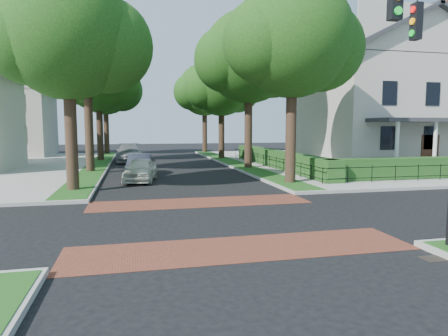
% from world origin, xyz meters
% --- Properties ---
extents(ground, '(120.00, 120.00, 0.00)m').
position_xyz_m(ground, '(0.00, 0.00, 0.00)').
color(ground, black).
rests_on(ground, ground).
extents(sidewalk_ne, '(30.00, 30.00, 0.15)m').
position_xyz_m(sidewalk_ne, '(19.50, 19.00, 0.07)').
color(sidewalk_ne, gray).
rests_on(sidewalk_ne, ground).
extents(crosswalk_far, '(9.00, 2.20, 0.01)m').
position_xyz_m(crosswalk_far, '(0.00, 3.20, 0.01)').
color(crosswalk_far, brown).
rests_on(crosswalk_far, ground).
extents(crosswalk_near, '(9.00, 2.20, 0.01)m').
position_xyz_m(crosswalk_near, '(0.00, -3.20, 0.01)').
color(crosswalk_near, brown).
rests_on(crosswalk_near, ground).
extents(storm_drain, '(0.65, 0.45, 0.01)m').
position_xyz_m(storm_drain, '(4.30, -5.00, 0.01)').
color(storm_drain, black).
rests_on(storm_drain, ground).
extents(grass_strip_ne, '(1.60, 29.80, 0.02)m').
position_xyz_m(grass_strip_ne, '(5.40, 19.10, 0.16)').
color(grass_strip_ne, '#1D4B15').
rests_on(grass_strip_ne, sidewalk_ne).
extents(grass_strip_nw, '(1.60, 29.80, 0.02)m').
position_xyz_m(grass_strip_nw, '(-5.40, 19.10, 0.16)').
color(grass_strip_nw, '#1D4B15').
rests_on(grass_strip_nw, sidewalk_nw).
extents(tree_right_near, '(7.75, 6.67, 10.66)m').
position_xyz_m(tree_right_near, '(5.60, 7.24, 7.63)').
color(tree_right_near, black).
rests_on(tree_right_near, sidewalk_ne).
extents(tree_right_mid, '(8.25, 7.09, 11.22)m').
position_xyz_m(tree_right_mid, '(5.61, 15.25, 7.99)').
color(tree_right_mid, black).
rests_on(tree_right_mid, sidewalk_ne).
extents(tree_right_far, '(7.25, 6.23, 9.74)m').
position_xyz_m(tree_right_far, '(5.60, 24.22, 6.91)').
color(tree_right_far, black).
rests_on(tree_right_far, sidewalk_ne).
extents(tree_right_back, '(7.50, 6.45, 10.20)m').
position_xyz_m(tree_right_back, '(5.60, 33.23, 7.27)').
color(tree_right_back, black).
rests_on(tree_right_back, sidewalk_ne).
extents(tree_left_near, '(7.50, 6.45, 10.20)m').
position_xyz_m(tree_left_near, '(-5.40, 7.23, 7.27)').
color(tree_left_near, black).
rests_on(tree_left_near, sidewalk_nw).
extents(tree_left_mid, '(8.00, 6.88, 11.48)m').
position_xyz_m(tree_left_mid, '(-5.39, 15.24, 8.34)').
color(tree_left_mid, black).
rests_on(tree_left_mid, sidewalk_nw).
extents(tree_left_far, '(7.00, 6.02, 9.86)m').
position_xyz_m(tree_left_far, '(-5.40, 24.22, 7.12)').
color(tree_left_far, black).
rests_on(tree_left_far, sidewalk_nw).
extents(tree_left_back, '(7.75, 6.66, 10.44)m').
position_xyz_m(tree_left_back, '(-5.40, 33.24, 7.41)').
color(tree_left_back, black).
rests_on(tree_left_back, sidewalk_nw).
extents(hedge_main_road, '(1.00, 18.00, 1.20)m').
position_xyz_m(hedge_main_road, '(7.70, 15.00, 0.75)').
color(hedge_main_road, '#1C3E15').
rests_on(hedge_main_road, sidewalk_ne).
extents(fence_main_road, '(0.06, 18.00, 0.90)m').
position_xyz_m(fence_main_road, '(6.90, 15.00, 0.60)').
color(fence_main_road, black).
rests_on(fence_main_road, sidewalk_ne).
extents(house_victorian, '(13.00, 13.05, 12.48)m').
position_xyz_m(house_victorian, '(17.51, 15.92, 6.02)').
color(house_victorian, '#B7B2A5').
rests_on(house_victorian, sidewalk_ne).
extents(house_left_far, '(10.00, 9.00, 10.14)m').
position_xyz_m(house_left_far, '(-15.49, 31.99, 5.04)').
color(house_left_far, '#B7B2A5').
rests_on(house_left_far, sidewalk_nw).
extents(parked_car_front, '(2.23, 4.18, 1.35)m').
position_xyz_m(parked_car_front, '(-2.30, 10.19, 0.68)').
color(parked_car_front, beige).
rests_on(parked_car_front, ground).
extents(parked_car_middle, '(1.72, 4.21, 1.36)m').
position_xyz_m(parked_car_middle, '(-2.30, 13.23, 0.68)').
color(parked_car_middle, '#222633').
rests_on(parked_car_middle, ground).
extents(parked_car_rear, '(2.32, 5.51, 1.59)m').
position_xyz_m(parked_car_rear, '(-3.02, 23.17, 0.79)').
color(parked_car_rear, gray).
rests_on(parked_car_rear, ground).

